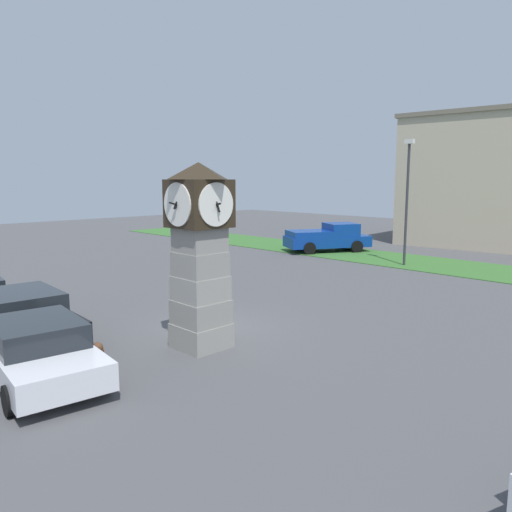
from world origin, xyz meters
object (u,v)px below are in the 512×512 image
object	(u,v)px
pickup_truck	(328,238)
car_near_tower	(26,316)
street_lamp_near_road	(407,194)
clock_tower	(200,252)
car_by_building	(40,351)
bollard_near_tower	(32,382)
bollard_mid_row	(98,361)

from	to	relation	value
pickup_truck	car_near_tower	bearing A→B (deg)	-76.10
car_near_tower	pickup_truck	bearing A→B (deg)	103.90
street_lamp_near_road	clock_tower	bearing A→B (deg)	-80.11
pickup_truck	clock_tower	bearing A→B (deg)	-62.71
car_by_building	street_lamp_near_road	bearing A→B (deg)	96.10
bollard_near_tower	car_near_tower	xyz separation A→B (m)	(-4.14, 1.41, 0.32)
car_by_building	car_near_tower	bearing A→B (deg)	164.93
car_by_building	bollard_near_tower	bearing A→B (deg)	-30.96
car_near_tower	street_lamp_near_road	xyz separation A→B (m)	(1.05, 19.62, 3.14)
pickup_truck	car_by_building	bearing A→B (deg)	-68.87
bollard_near_tower	street_lamp_near_road	distance (m)	21.53
bollard_mid_row	street_lamp_near_road	size ratio (longest dim) A/B	0.13
street_lamp_near_road	car_by_building	bearing A→B (deg)	-83.90
bollard_mid_row	car_by_building	world-z (taller)	car_by_building
clock_tower	bollard_near_tower	size ratio (longest dim) A/B	6.00
bollard_near_tower	pickup_truck	size ratio (longest dim) A/B	0.15
clock_tower	car_by_building	distance (m)	4.68
pickup_truck	street_lamp_near_road	size ratio (longest dim) A/B	0.85
bollard_near_tower	car_near_tower	size ratio (longest dim) A/B	0.18
bollard_near_tower	pickup_truck	world-z (taller)	pickup_truck
clock_tower	bollard_mid_row	bearing A→B (deg)	-87.48
clock_tower	car_near_tower	size ratio (longest dim) A/B	1.11
pickup_truck	street_lamp_near_road	world-z (taller)	street_lamp_near_road
clock_tower	car_near_tower	xyz separation A→B (m)	(-3.89, -3.32, -1.95)
bollard_near_tower	car_near_tower	bearing A→B (deg)	161.17
car_near_tower	street_lamp_near_road	distance (m)	19.89
bollard_mid_row	car_by_building	size ratio (longest dim) A/B	0.21
street_lamp_near_road	bollard_mid_row	bearing A→B (deg)	-81.29
car_near_tower	car_by_building	size ratio (longest dim) A/B	1.06
bollard_near_tower	pickup_truck	xyz separation A→B (m)	(-9.31, 22.30, 0.50)
bollard_near_tower	pickup_truck	distance (m)	24.17
car_by_building	pickup_truck	world-z (taller)	pickup_truck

